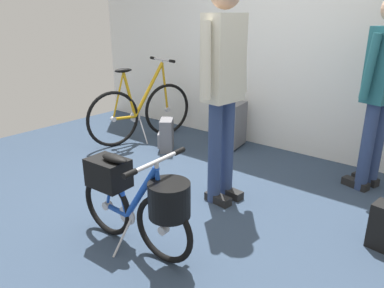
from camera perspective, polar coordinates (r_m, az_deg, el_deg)
ground_plane at (r=3.05m, az=-2.11°, el=-10.31°), size 6.07×6.07×0.00m
back_wall at (r=4.28m, az=15.63°, el=17.65°), size 6.07×0.10×2.85m
folding_bike_foreground at (r=2.43m, az=-8.54°, el=-8.38°), size 0.99×0.53×0.71m
display_bike_left at (r=4.63m, az=-7.92°, el=5.15°), size 0.53×1.43×1.01m
visitor_near_wall at (r=3.52m, az=27.65°, el=8.26°), size 0.34×0.51×1.67m
visitor_browsing at (r=2.91m, az=4.92°, el=10.07°), size 0.30×0.53×1.79m
rolling_suitcase at (r=4.39m, az=6.62°, el=3.09°), size 0.23×0.38×0.83m
backpack_on_floor at (r=4.28m, az=-4.05°, el=1.36°), size 0.27×0.29×0.38m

